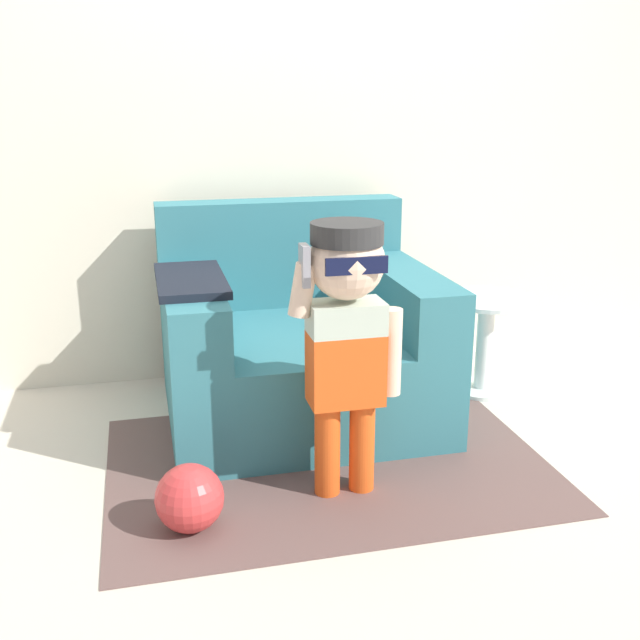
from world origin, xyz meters
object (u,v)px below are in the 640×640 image
side_table (485,335)px  toy_ball (190,498)px  person_child (347,318)px  armchair (297,344)px

side_table → toy_ball: size_ratio=2.06×
person_child → side_table: size_ratio=2.09×
armchair → toy_ball: bearing=-122.5°
person_child → toy_ball: bearing=-168.2°
armchair → toy_ball: armchair is taller
armchair → toy_ball: 0.98m
toy_ball → person_child: bearing=11.8°
side_table → armchair: bearing=-178.4°
person_child → side_table: bearing=40.2°
armchair → side_table: size_ratio=2.48×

